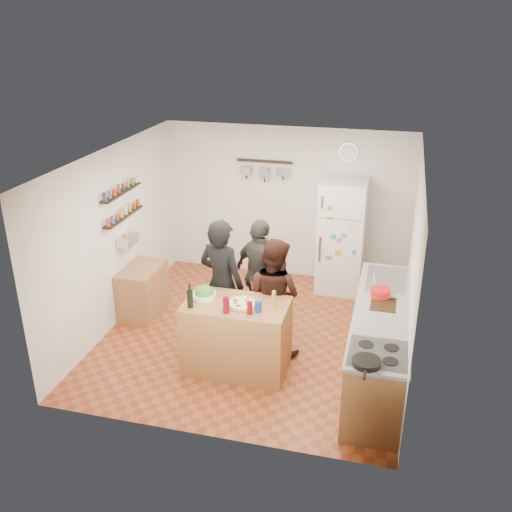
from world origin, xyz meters
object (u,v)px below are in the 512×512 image
(counter_run, at_px, (379,344))
(prep_island, at_px, (237,336))
(pepper_mill, at_px, (274,300))
(fridge, at_px, (341,236))
(person_back, at_px, (260,275))
(salt_canister, at_px, (258,306))
(wall_clock, at_px, (349,152))
(wine_bottle, at_px, (190,299))
(side_table, at_px, (143,290))
(red_bowl, at_px, (380,293))
(salad_bowl, at_px, (204,295))
(skillet, at_px, (366,362))
(person_center, at_px, (274,296))
(person_left, at_px, (222,284))

(counter_run, bearing_deg, prep_island, -171.19)
(pepper_mill, distance_m, fridge, 2.57)
(fridge, bearing_deg, prep_island, -110.49)
(person_back, bearing_deg, counter_run, -169.52)
(salt_canister, bearing_deg, counter_run, 15.28)
(wall_clock, bearing_deg, wine_bottle, -115.09)
(wine_bottle, bearing_deg, prep_island, 23.75)
(prep_island, height_order, salt_canister, salt_canister)
(person_back, bearing_deg, side_table, 36.47)
(red_bowl, height_order, fridge, fridge)
(salad_bowl, bearing_deg, counter_run, 5.76)
(prep_island, xyz_separation_m, side_table, (-1.73, 1.03, -0.09))
(person_back, bearing_deg, salad_bowl, 101.48)
(pepper_mill, height_order, counter_run, pepper_mill)
(counter_run, distance_m, skillet, 1.29)
(salt_canister, bearing_deg, red_bowl, 28.10)
(salad_bowl, xyz_separation_m, side_table, (-1.31, 0.98, -0.57))
(skillet, bearing_deg, salt_canister, 148.42)
(wall_clock, bearing_deg, pepper_mill, -100.13)
(person_center, distance_m, wall_clock, 2.79)
(salt_canister, xyz_separation_m, fridge, (0.66, 2.68, -0.08))
(salt_canister, bearing_deg, skillet, -31.58)
(wall_clock, bearing_deg, side_table, -145.23)
(salt_canister, relative_size, side_table, 0.17)
(salt_canister, bearing_deg, side_table, 150.54)
(salad_bowl, bearing_deg, red_bowl, 14.96)
(fridge, bearing_deg, wall_clock, 90.00)
(person_left, height_order, wall_clock, wall_clock)
(pepper_mill, xyz_separation_m, counter_run, (1.26, 0.21, -0.54))
(pepper_mill, distance_m, salt_canister, 0.23)
(wall_clock, xyz_separation_m, side_table, (-2.69, -1.87, -1.78))
(wine_bottle, distance_m, salt_canister, 0.81)
(salt_canister, height_order, counter_run, salt_canister)
(pepper_mill, height_order, skillet, pepper_mill)
(person_left, bearing_deg, fridge, -106.64)
(wine_bottle, height_order, pepper_mill, wine_bottle)
(wine_bottle, distance_m, fridge, 3.15)
(person_back, bearing_deg, prep_island, 124.01)
(salad_bowl, relative_size, side_table, 0.37)
(person_back, xyz_separation_m, fridge, (0.93, 1.51, 0.10))
(pepper_mill, xyz_separation_m, person_left, (-0.80, 0.48, -0.11))
(counter_run, bearing_deg, red_bowl, 98.35)
(salt_canister, xyz_separation_m, skillet, (1.31, -0.80, -0.03))
(person_center, bearing_deg, wall_clock, -82.98)
(prep_island, bearing_deg, person_left, 123.56)
(person_left, relative_size, fridge, 0.98)
(pepper_mill, height_order, red_bowl, pepper_mill)
(counter_run, distance_m, wall_clock, 3.22)
(salad_bowl, distance_m, skillet, 2.25)
(salt_canister, height_order, side_table, salt_canister)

